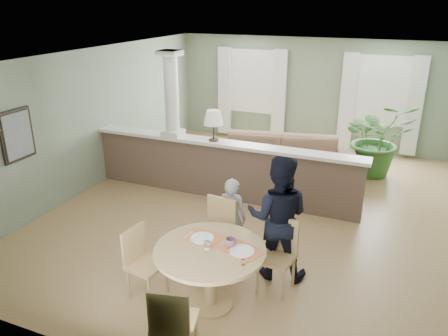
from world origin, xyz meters
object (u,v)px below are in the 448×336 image
at_px(houseplant, 377,139).
at_px(child_person, 232,217).
at_px(chair_side, 142,260).
at_px(dining_table, 211,261).
at_px(sofa, 279,160).
at_px(chair_far_man, 279,251).
at_px(man_person, 278,217).
at_px(chair_far_boy, 217,231).
at_px(chair_near, 173,322).

relative_size(houseplant, child_person, 1.32).
distance_m(chair_side, child_person, 1.49).
bearing_deg(dining_table, sofa, 94.65).
bearing_deg(chair_far_man, houseplant, 88.41).
distance_m(dining_table, man_person, 1.12).
height_order(dining_table, chair_side, chair_side).
xyz_separation_m(child_person, man_person, (0.75, -0.23, 0.26)).
relative_size(chair_far_man, child_person, 0.79).
bearing_deg(sofa, child_person, -98.14).
height_order(chair_side, man_person, man_person).
xyz_separation_m(chair_side, man_person, (1.44, 1.08, 0.36)).
distance_m(chair_far_man, chair_side, 1.75).
bearing_deg(chair_far_boy, chair_side, -117.79).
xyz_separation_m(dining_table, chair_side, (-0.89, -0.13, -0.13)).
height_order(houseplant, dining_table, houseplant).
distance_m(child_person, man_person, 0.82).
distance_m(chair_near, child_person, 2.19).
xyz_separation_m(sofa, chair_far_boy, (0.08, -3.40, 0.12)).
bearing_deg(sofa, chair_far_man, -85.08).
xyz_separation_m(houseplant, chair_near, (-1.45, -6.31, -0.27)).
bearing_deg(houseplant, chair_far_boy, -111.06).
bearing_deg(houseplant, chair_far_man, -100.12).
bearing_deg(chair_far_man, man_person, 120.43).
height_order(sofa, houseplant, houseplant).
xyz_separation_m(chair_near, child_person, (-0.23, 2.18, 0.08)).
xyz_separation_m(chair_far_man, chair_side, (-1.54, -0.83, -0.02)).
relative_size(chair_far_boy, child_person, 0.84).
bearing_deg(houseplant, sofa, -148.71).
bearing_deg(dining_table, chair_far_boy, 108.16).
xyz_separation_m(chair_near, man_person, (0.52, 1.95, 0.33)).
bearing_deg(child_person, chair_side, 61.88).
height_order(houseplant, man_person, man_person).
height_order(houseplant, chair_far_boy, houseplant).
xyz_separation_m(sofa, chair_near, (0.37, -5.21, 0.08)).
distance_m(chair_far_boy, man_person, 0.88).
relative_size(chair_far_man, chair_near, 0.99).
bearing_deg(chair_far_boy, sofa, 97.52).
bearing_deg(child_person, chair_far_boy, 80.19).
bearing_deg(sofa, houseplant, 20.46).
bearing_deg(man_person, dining_table, 51.35).
height_order(child_person, man_person, man_person).
height_order(houseplant, child_person, houseplant).
bearing_deg(chair_far_man, sofa, 114.27).
distance_m(houseplant, dining_table, 5.52).
distance_m(dining_table, chair_side, 0.91).
xyz_separation_m(chair_far_boy, chair_side, (-0.63, -0.93, -0.05)).
relative_size(dining_table, chair_far_man, 1.39).
distance_m(chair_side, man_person, 1.84).
xyz_separation_m(sofa, man_person, (0.89, -3.26, 0.42)).
bearing_deg(child_person, dining_table, 99.37).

